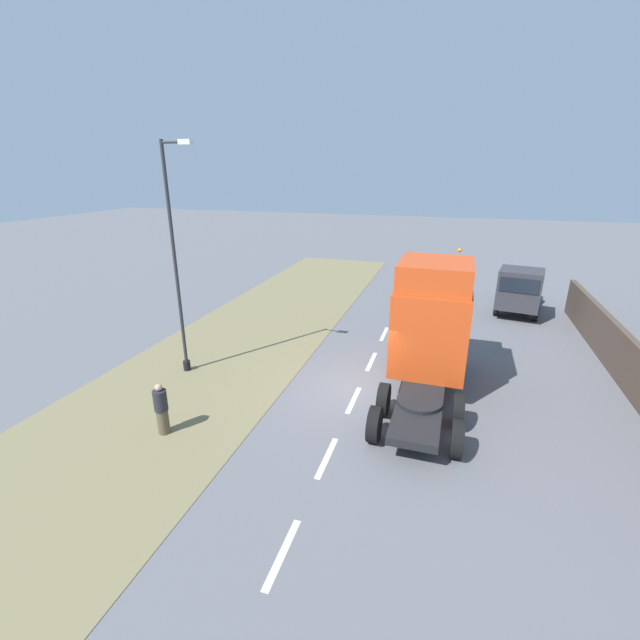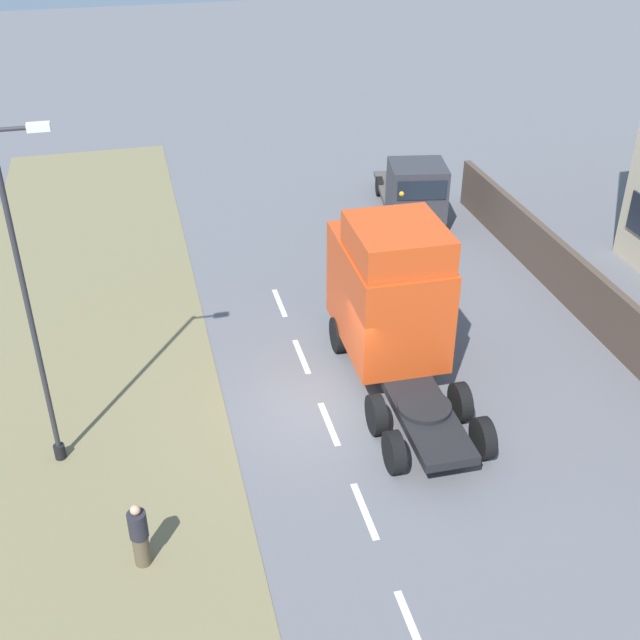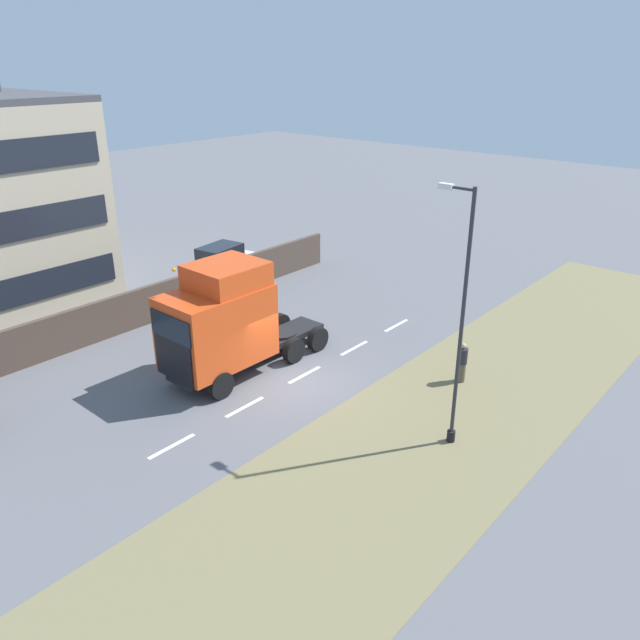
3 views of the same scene
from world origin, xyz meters
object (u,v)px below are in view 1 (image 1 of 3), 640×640
(lorry_cab, at_px, (431,323))
(lamp_post, at_px, (178,270))
(flatbed_truck, at_px, (520,291))
(pedestrian, at_px, (162,410))

(lorry_cab, relative_size, lamp_post, 0.90)
(flatbed_truck, xyz_separation_m, lamp_post, (-12.84, -10.93, 2.61))
(flatbed_truck, height_order, pedestrian, flatbed_truck)
(flatbed_truck, distance_m, pedestrian, 18.51)
(lorry_cab, relative_size, flatbed_truck, 1.25)
(flatbed_truck, distance_m, lamp_post, 17.07)
(lorry_cab, height_order, lamp_post, lamp_post)
(lorry_cab, xyz_separation_m, pedestrian, (-7.16, -5.59, -1.50))
(flatbed_truck, bearing_deg, pedestrian, 63.24)
(flatbed_truck, bearing_deg, lamp_post, 50.78)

